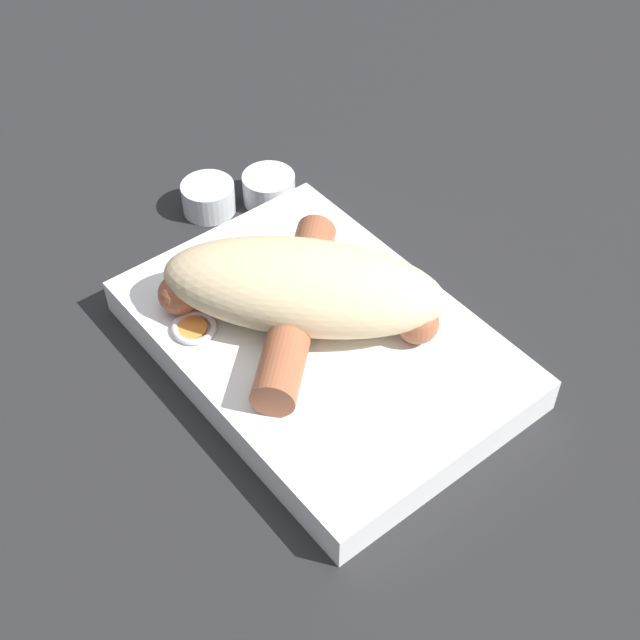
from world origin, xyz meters
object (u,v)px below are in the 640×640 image
condiment_cup_far (209,199)px  condiment_cup_near (269,190)px  food_tray (320,343)px  sausage (296,308)px  bread_roll (298,289)px

condiment_cup_far → condiment_cup_near: bearing=-115.0°
food_tray → condiment_cup_near: bearing=-25.0°
food_tray → condiment_cup_far: (0.19, -0.03, -0.00)m
food_tray → sausage: size_ratio=1.77×
food_tray → condiment_cup_far: bearing=-9.2°
bread_roll → condiment_cup_far: (0.17, -0.03, -0.04)m
bread_roll → condiment_cup_far: size_ratio=4.47×
sausage → bread_roll: bearing=-48.4°
sausage → condiment_cup_near: bearing=-29.7°
food_tray → bread_roll: size_ratio=1.37×
bread_roll → sausage: bread_roll is taller
food_tray → condiment_cup_near: (0.17, -0.08, -0.00)m
condiment_cup_near → sausage: bearing=150.3°
condiment_cup_near → bread_roll: bearing=150.9°
condiment_cup_far → food_tray: bearing=170.8°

